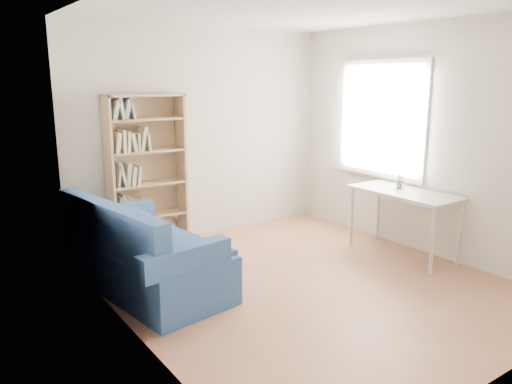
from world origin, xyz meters
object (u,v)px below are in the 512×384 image
sofa (142,255)px  bookshelf (147,179)px  pen_cup (400,183)px  desk (404,197)px

sofa → bookshelf: bearing=55.4°
bookshelf → pen_cup: (2.34, -1.75, -0.02)m
bookshelf → desk: (2.27, -1.87, -0.16)m
sofa → pen_cup: bearing=-21.7°
bookshelf → desk: size_ratio=1.47×
bookshelf → desk: bearing=-39.6°
desk → sofa: bearing=163.8°
pen_cup → bookshelf: bearing=143.2°
sofa → desk: 2.93m
bookshelf → pen_cup: 2.92m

